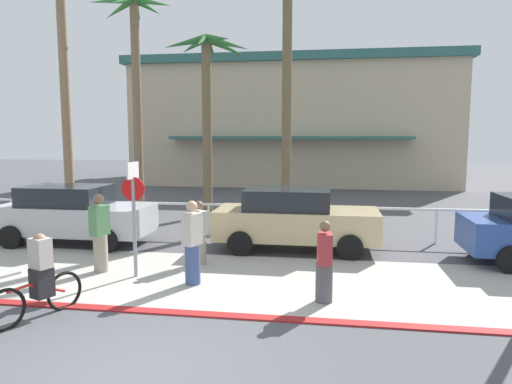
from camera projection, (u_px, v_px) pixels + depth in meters
The scene contains 17 objects.
ground_plane at pixel (252, 228), 15.87m from camera, with size 80.00×80.00×0.00m, color #4C4C51.
sidewalk_strip at pixel (210, 279), 10.18m from camera, with size 44.00×4.00×0.02m, color #ADAAA0.
curb_paint at pixel (181, 313), 8.22m from camera, with size 44.00×0.24×0.03m, color maroon.
building_backdrop at pixel (296, 123), 32.90m from camera, with size 20.52×13.19×7.92m.
rail_fence at pixel (244, 210), 14.30m from camera, with size 24.92×0.08×1.04m.
stop_sign_bike_lane at pixel (134, 203), 10.13m from camera, with size 0.52×0.56×2.56m.
palm_tree_1 at pixel (63, 33), 17.82m from camera, with size 3.48×2.97×9.37m.
palm_tree_2 at pixel (135, 56), 18.80m from camera, with size 3.29×2.95×8.70m.
palm_tree_3 at pixel (207, 78), 17.57m from camera, with size 3.39×2.75×6.90m.
palm_tree_4 at pixel (287, 39), 17.00m from camera, with size 3.33×3.13×9.38m.
car_silver_1 at pixel (73, 214), 13.48m from camera, with size 4.40×2.02×1.69m.
car_tan_2 at pixel (295, 218), 12.74m from camera, with size 4.40×2.02×1.69m.
cyclist_red_0 at pixel (39, 278), 7.98m from camera, with size 0.76×1.70×1.50m.
pedestrian_0 at pixel (100, 236), 10.61m from camera, with size 0.41×0.47×1.82m.
pedestrian_1 at pixel (324, 266), 8.68m from camera, with size 0.35×0.42×1.57m.
pedestrian_2 at pixel (192, 246), 9.72m from camera, with size 0.42×0.47×1.79m.
pedestrian_3 at pixel (199, 236), 11.26m from camera, with size 0.48×0.44×1.57m.
Camera 1 is at (2.52, -5.40, 3.14)m, focal length 32.64 mm.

